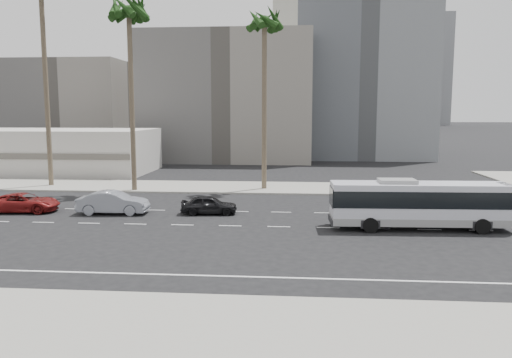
# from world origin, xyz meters

# --- Properties ---
(ground) EXTENTS (700.00, 700.00, 0.00)m
(ground) POSITION_xyz_m (0.00, 0.00, 0.00)
(ground) COLOR black
(ground) RESTS_ON ground
(sidewalk_north) EXTENTS (120.00, 7.00, 0.15)m
(sidewalk_north) POSITION_xyz_m (0.00, 15.50, 0.07)
(sidewalk_north) COLOR gray
(sidewalk_north) RESTS_ON ground
(sidewalk_south) EXTENTS (120.00, 7.00, 0.15)m
(sidewalk_south) POSITION_xyz_m (0.00, -15.50, 0.07)
(sidewalk_south) COLOR gray
(sidewalk_south) RESTS_ON ground
(commercial_low) EXTENTS (22.00, 12.16, 5.00)m
(commercial_low) POSITION_xyz_m (-30.00, 25.99, 2.50)
(commercial_low) COLOR beige
(commercial_low) RESTS_ON ground
(midrise_beige_west) EXTENTS (24.00, 18.00, 18.00)m
(midrise_beige_west) POSITION_xyz_m (-12.00, 45.00, 9.00)
(midrise_beige_west) COLOR #615E5B
(midrise_beige_west) RESTS_ON ground
(midrise_gray_center) EXTENTS (20.00, 20.00, 26.00)m
(midrise_gray_center) POSITION_xyz_m (8.00, 52.00, 13.00)
(midrise_gray_center) COLOR #595D62
(midrise_gray_center) RESTS_ON ground
(midrise_beige_far) EXTENTS (18.00, 16.00, 15.00)m
(midrise_beige_far) POSITION_xyz_m (-38.00, 50.00, 7.50)
(midrise_beige_far) COLOR #615E5B
(midrise_beige_far) RESTS_ON ground
(civic_tower) EXTENTS (42.00, 42.00, 129.00)m
(civic_tower) POSITION_xyz_m (-2.00, 250.00, 38.83)
(civic_tower) COLOR beige
(civic_tower) RESTS_ON ground
(highrise_right) EXTENTS (26.00, 26.00, 70.00)m
(highrise_right) POSITION_xyz_m (45.00, 230.00, 35.00)
(highrise_right) COLOR #5C5E64
(highrise_right) RESTS_ON ground
(highrise_far) EXTENTS (22.00, 22.00, 60.00)m
(highrise_far) POSITION_xyz_m (70.00, 260.00, 30.00)
(highrise_far) COLOR #5C5E64
(highrise_far) RESTS_ON ground
(city_bus) EXTENTS (10.54, 2.68, 3.01)m
(city_bus) POSITION_xyz_m (5.38, 0.15, 1.58)
(city_bus) COLOR silver
(city_bus) RESTS_ON ground
(car_a) EXTENTS (1.89, 3.95, 1.30)m
(car_a) POSITION_xyz_m (-7.94, 3.51, 0.65)
(car_a) COLOR black
(car_a) RESTS_ON ground
(car_b) EXTENTS (1.90, 4.86, 1.58)m
(car_b) POSITION_xyz_m (-14.53, 3.06, 0.79)
(car_b) COLOR gray
(car_b) RESTS_ON ground
(car_c) EXTENTS (2.64, 5.00, 1.34)m
(car_c) POSITION_xyz_m (-21.03, 3.17, 0.67)
(car_c) COLOR maroon
(car_c) RESTS_ON ground
(palm_near) EXTENTS (4.72, 4.72, 15.91)m
(palm_near) POSITION_xyz_m (-4.86, 14.62, 14.41)
(palm_near) COLOR brown
(palm_near) RESTS_ON ground
(palm_mid) EXTENTS (5.43, 5.43, 16.76)m
(palm_mid) POSITION_xyz_m (-16.26, 12.84, 15.08)
(palm_mid) COLOR brown
(palm_mid) RESTS_ON ground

